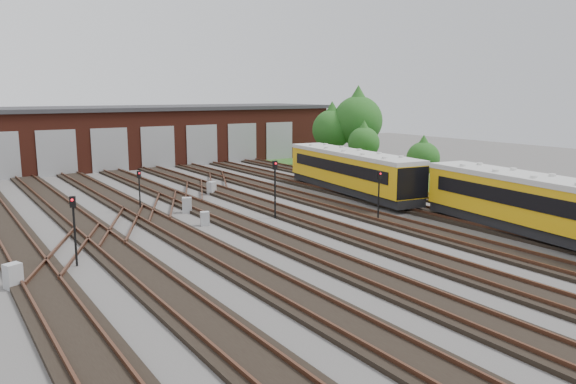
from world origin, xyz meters
TOP-DOWN VIEW (x-y plane):
  - ground at (0.00, 0.00)m, footprint 120.00×120.00m
  - track_network at (-0.17, 0.59)m, footprint 30.40×70.00m
  - maintenance_shed at (-0.01, 39.97)m, footprint 51.00×12.50m
  - grass_verge at (19.00, 10.00)m, footprint 8.00×55.00m
  - metro_train at (10.00, -5.17)m, footprint 4.56×47.30m
  - signal_mast_0 at (-12.14, 3.64)m, footprint 0.29×0.28m
  - signal_mast_1 at (0.78, 7.13)m, footprint 0.28×0.26m
  - signal_mast_2 at (-5.71, 13.91)m, footprint 0.25×0.23m
  - signal_mast_3 at (5.69, 2.91)m, footprint 0.26×0.24m
  - relay_cabinet_0 at (-15.00, 1.98)m, footprint 0.77×0.72m
  - relay_cabinet_1 at (-3.25, 11.75)m, footprint 0.77×0.72m
  - relay_cabinet_2 at (-3.81, 7.74)m, footprint 0.61×0.56m
  - relay_cabinet_3 at (1.06, 17.05)m, footprint 0.76×0.71m
  - relay_cabinet_4 at (13.35, 16.60)m, footprint 0.67×0.61m
  - tree_0 at (19.25, 25.38)m, footprint 4.21×4.21m
  - tree_1 at (18.97, 19.83)m, footprint 3.14×3.14m
  - tree_2 at (21.38, 23.67)m, footprint 5.22×5.22m
  - tree_3 at (16.69, 9.76)m, footprint 2.72×2.72m
  - bush_0 at (16.00, -0.48)m, footprint 1.80×1.80m
  - bush_1 at (16.99, 23.14)m, footprint 1.27×1.27m
  - bush_2 at (21.95, 29.49)m, footprint 1.74×1.74m

SIDE VIEW (x-z plane):
  - ground at x=0.00m, z-range 0.00..0.00m
  - grass_verge at x=19.00m, z-range 0.00..0.05m
  - track_network at x=-0.17m, z-range -0.06..0.27m
  - relay_cabinet_2 at x=-3.81m, z-range 0.00..0.85m
  - relay_cabinet_4 at x=13.35m, z-range 0.00..0.91m
  - relay_cabinet_3 at x=1.06m, z-range 0.00..1.01m
  - relay_cabinet_1 at x=-3.25m, z-range 0.00..1.03m
  - relay_cabinet_0 at x=-15.00m, z-range 0.00..1.04m
  - bush_1 at x=16.99m, z-range 0.00..1.27m
  - bush_2 at x=21.95m, z-range 0.00..1.74m
  - bush_0 at x=16.00m, z-range 0.00..1.80m
  - signal_mast_2 at x=-5.71m, z-range 0.40..3.14m
  - metro_train at x=10.00m, z-range 0.37..3.48m
  - signal_mast_3 at x=5.69m, z-range 0.43..3.57m
  - signal_mast_0 at x=-12.14m, z-range 0.45..3.74m
  - signal_mast_1 at x=0.78m, z-range 0.50..4.19m
  - tree_3 at x=16.69m, z-range 0.64..5.15m
  - maintenance_shed at x=-0.01m, z-range 0.03..6.38m
  - tree_1 at x=18.97m, z-range 0.74..5.95m
  - tree_0 at x=19.25m, z-range 0.99..7.98m
  - tree_2 at x=21.38m, z-range 1.23..9.89m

